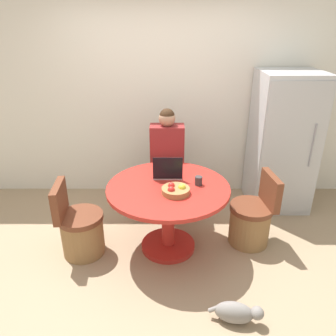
# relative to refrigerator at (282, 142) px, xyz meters

# --- Properties ---
(ground_plane) EXTENTS (12.00, 12.00, 0.00)m
(ground_plane) POSITION_rel_refrigerator_xyz_m (-1.51, -1.22, -0.85)
(ground_plane) COLOR #9E8466
(wall_back) EXTENTS (7.00, 0.06, 2.60)m
(wall_back) POSITION_rel_refrigerator_xyz_m (-1.51, 0.40, 0.45)
(wall_back) COLOR silver
(wall_back) RESTS_ON ground_plane
(refrigerator) EXTENTS (0.72, 0.72, 1.70)m
(refrigerator) POSITION_rel_refrigerator_xyz_m (0.00, 0.00, 0.00)
(refrigerator) COLOR silver
(refrigerator) RESTS_ON ground_plane
(dining_table) EXTENTS (1.22, 1.22, 0.74)m
(dining_table) POSITION_rel_refrigerator_xyz_m (-1.41, -0.96, -0.31)
(dining_table) COLOR #B2261E
(dining_table) RESTS_ON ground_plane
(chair_left_side) EXTENTS (0.46, 0.45, 0.80)m
(chair_left_side) POSITION_rel_refrigerator_xyz_m (-2.31, -1.04, -0.58)
(chair_left_side) COLOR olive
(chair_left_side) RESTS_ON ground_plane
(chair_right_side) EXTENTS (0.46, 0.45, 0.80)m
(chair_right_side) POSITION_rel_refrigerator_xyz_m (-0.52, -0.85, -0.58)
(chair_right_side) COLOR olive
(chair_right_side) RESTS_ON ground_plane
(person_seated) EXTENTS (0.40, 0.37, 1.31)m
(person_seated) POSITION_rel_refrigerator_xyz_m (-1.42, -0.13, -0.14)
(person_seated) COLOR #2D2D38
(person_seated) RESTS_ON ground_plane
(laptop) EXTENTS (0.30, 0.22, 0.25)m
(laptop) POSITION_rel_refrigerator_xyz_m (-1.42, -0.76, -0.06)
(laptop) COLOR #B7B7BC
(laptop) RESTS_ON dining_table
(fruit_bowl) EXTENTS (0.27, 0.27, 0.09)m
(fruit_bowl) POSITION_rel_refrigerator_xyz_m (-1.34, -1.10, -0.08)
(fruit_bowl) COLOR olive
(fruit_bowl) RESTS_ON dining_table
(coffee_cup) EXTENTS (0.07, 0.07, 0.09)m
(coffee_cup) POSITION_rel_refrigerator_xyz_m (-1.11, -0.93, -0.07)
(coffee_cup) COLOR #383333
(coffee_cup) RESTS_ON dining_table
(cat) EXTENTS (0.43, 0.21, 0.19)m
(cat) POSITION_rel_refrigerator_xyz_m (-0.87, -1.91, -0.75)
(cat) COLOR gray
(cat) RESTS_ON ground_plane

